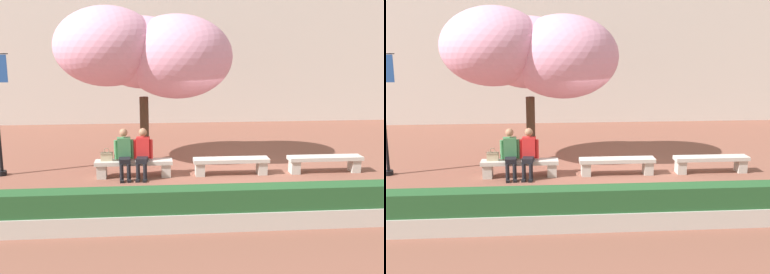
# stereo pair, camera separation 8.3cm
# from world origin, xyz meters

# --- Properties ---
(ground_plane) EXTENTS (100.00, 100.00, 0.00)m
(ground_plane) POSITION_xyz_m (0.00, 0.00, 0.00)
(ground_plane) COLOR brown
(building_facade) EXTENTS (28.00, 4.00, 7.57)m
(building_facade) POSITION_xyz_m (0.00, 10.02, 3.79)
(building_facade) COLOR beige
(building_facade) RESTS_ON ground
(stone_bench_west_end) EXTENTS (2.01, 0.42, 0.45)m
(stone_bench_west_end) POSITION_xyz_m (-2.56, 0.00, 0.31)
(stone_bench_west_end) COLOR #BCB7AD
(stone_bench_west_end) RESTS_ON ground
(stone_bench_near_west) EXTENTS (2.01, 0.42, 0.45)m
(stone_bench_near_west) POSITION_xyz_m (0.00, 0.00, 0.31)
(stone_bench_near_west) COLOR #BCB7AD
(stone_bench_near_west) RESTS_ON ground
(stone_bench_center) EXTENTS (2.01, 0.42, 0.45)m
(stone_bench_center) POSITION_xyz_m (2.56, 0.00, 0.31)
(stone_bench_center) COLOR #BCB7AD
(stone_bench_center) RESTS_ON ground
(person_seated_left) EXTENTS (0.51, 0.71, 1.29)m
(person_seated_left) POSITION_xyz_m (-2.80, -0.05, 0.70)
(person_seated_left) COLOR black
(person_seated_left) RESTS_ON ground
(person_seated_right) EXTENTS (0.51, 0.71, 1.29)m
(person_seated_right) POSITION_xyz_m (-2.33, -0.05, 0.70)
(person_seated_right) COLOR black
(person_seated_right) RESTS_ON ground
(handbag) EXTENTS (0.30, 0.15, 0.34)m
(handbag) POSITION_xyz_m (-3.26, 0.02, 0.58)
(handbag) COLOR tan
(handbag) RESTS_ON stone_bench_west_end
(cherry_tree_main) EXTENTS (4.94, 3.07, 4.44)m
(cherry_tree_main) POSITION_xyz_m (-2.27, 1.41, 3.19)
(cherry_tree_main) COLOR #473323
(cherry_tree_main) RESTS_ON ground
(planter_hedge_foreground) EXTENTS (10.54, 0.50, 0.80)m
(planter_hedge_foreground) POSITION_xyz_m (0.00, -3.45, 0.39)
(planter_hedge_foreground) COLOR #BCB7AD
(planter_hedge_foreground) RESTS_ON ground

